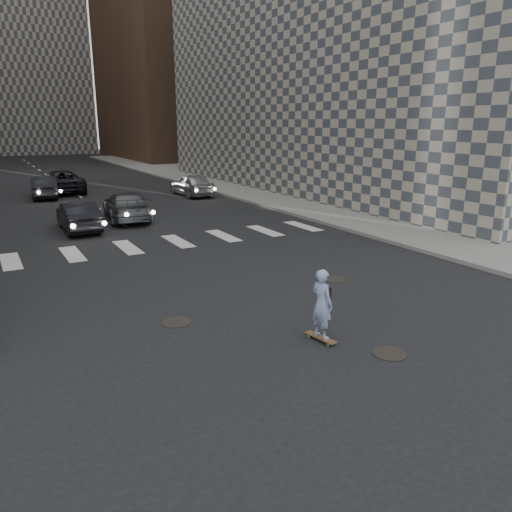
{
  "coord_description": "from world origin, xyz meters",
  "views": [
    {
      "loc": [
        -5.75,
        -9.25,
        4.58
      ],
      "look_at": [
        0.23,
        1.33,
        1.3
      ],
      "focal_mm": 35.0,
      "sensor_mm": 36.0,
      "label": 1
    }
  ],
  "objects_px": {
    "traffic_car_a": "(78,216)",
    "traffic_car_c": "(62,182)",
    "traffic_car_b": "(127,206)",
    "traffic_car_e": "(45,187)",
    "skateboarder": "(322,304)",
    "traffic_car_d": "(192,185)"
  },
  "relations": [
    {
      "from": "traffic_car_a",
      "to": "traffic_car_c",
      "type": "distance_m",
      "value": 13.07
    },
    {
      "from": "traffic_car_b",
      "to": "traffic_car_e",
      "type": "xyz_separation_m",
      "value": [
        -2.47,
        9.54,
        -0.01
      ]
    },
    {
      "from": "skateboarder",
      "to": "traffic_car_e",
      "type": "distance_m",
      "value": 25.39
    },
    {
      "from": "traffic_car_e",
      "to": "traffic_car_a",
      "type": "bearing_deg",
      "value": 96.41
    },
    {
      "from": "traffic_car_b",
      "to": "traffic_car_c",
      "type": "xyz_separation_m",
      "value": [
        -1.16,
        11.54,
        0.06
      ]
    },
    {
      "from": "traffic_car_b",
      "to": "traffic_car_d",
      "type": "height_order",
      "value": "traffic_car_d"
    },
    {
      "from": "skateboarder",
      "to": "traffic_car_d",
      "type": "bearing_deg",
      "value": 65.3
    },
    {
      "from": "skateboarder",
      "to": "traffic_car_c",
      "type": "distance_m",
      "value": 27.31
    },
    {
      "from": "traffic_car_e",
      "to": "skateboarder",
      "type": "bearing_deg",
      "value": 101.83
    },
    {
      "from": "traffic_car_d",
      "to": "traffic_car_e",
      "type": "bearing_deg",
      "value": -25.28
    },
    {
      "from": "traffic_car_a",
      "to": "traffic_car_b",
      "type": "bearing_deg",
      "value": -149.14
    },
    {
      "from": "traffic_car_a",
      "to": "traffic_car_c",
      "type": "xyz_separation_m",
      "value": [
        1.34,
        13.0,
        0.11
      ]
    },
    {
      "from": "skateboarder",
      "to": "traffic_car_d",
      "type": "distance_m",
      "value": 22.51
    },
    {
      "from": "skateboarder",
      "to": "traffic_car_b",
      "type": "height_order",
      "value": "skateboarder"
    },
    {
      "from": "skateboarder",
      "to": "traffic_car_e",
      "type": "relative_size",
      "value": 0.4
    },
    {
      "from": "traffic_car_e",
      "to": "traffic_car_c",
      "type": "bearing_deg",
      "value": -116.6
    },
    {
      "from": "skateboarder",
      "to": "traffic_car_b",
      "type": "bearing_deg",
      "value": 80.1
    },
    {
      "from": "traffic_car_c",
      "to": "traffic_car_d",
      "type": "distance_m",
      "value": 8.93
    },
    {
      "from": "skateboarder",
      "to": "traffic_car_b",
      "type": "relative_size",
      "value": 0.35
    },
    {
      "from": "skateboarder",
      "to": "traffic_car_d",
      "type": "height_order",
      "value": "skateboarder"
    },
    {
      "from": "traffic_car_b",
      "to": "skateboarder",
      "type": "bearing_deg",
      "value": 97.29
    },
    {
      "from": "traffic_car_a",
      "to": "traffic_car_b",
      "type": "xyz_separation_m",
      "value": [
        2.5,
        1.46,
        0.04
      ]
    }
  ]
}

